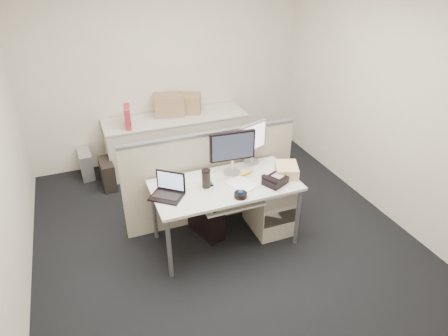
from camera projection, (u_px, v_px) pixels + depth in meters
name	position (u px, v px, depth m)	size (l,w,h in m)	color
floor	(225.00, 240.00, 4.45)	(4.00, 4.50, 0.01)	black
wall_back	(167.00, 68.00, 5.61)	(4.00, 0.02, 2.70)	silver
wall_front	(393.00, 300.00, 1.96)	(4.00, 0.02, 2.70)	silver
wall_right	(393.00, 102.00, 4.43)	(0.02, 4.50, 2.70)	silver
desk	(225.00, 189.00, 4.13)	(1.50, 0.75, 0.73)	silver
keyboard_tray	(232.00, 202.00, 4.00)	(0.62, 0.32, 0.02)	silver
drawer_pedestal	(269.00, 203.00, 4.51)	(0.40, 0.55, 0.65)	#BCB4A2
cubicle_partition	(211.00, 178.00, 4.54)	(2.00, 0.06, 1.10)	#C3B59A
back_counter	(177.00, 141.00, 5.84)	(2.00, 0.60, 0.72)	#BCB4A2
monitor_main	(232.00, 153.00, 4.17)	(0.49, 0.19, 0.49)	black
monitor_small	(252.00, 144.00, 4.38)	(0.39, 0.19, 0.47)	#B7B7BC
laptop	(166.00, 187.00, 3.82)	(0.30, 0.23, 0.23)	black
trackball	(241.00, 195.00, 3.87)	(0.13, 0.13, 0.05)	black
desk_phone	(275.00, 181.00, 4.08)	(0.23, 0.19, 0.07)	black
paper_stack	(242.00, 185.00, 4.07)	(0.23, 0.29, 0.01)	white
sticky_pad	(248.00, 189.00, 4.00)	(0.08, 0.08, 0.01)	yellow
travel_mug	(206.00, 179.00, 4.00)	(0.09, 0.09, 0.18)	black
banana	(246.00, 173.00, 4.25)	(0.20, 0.05, 0.04)	#FFF94F
cellphone	(210.00, 184.00, 4.08)	(0.05, 0.10, 0.01)	black
manila_folders	(287.00, 170.00, 4.24)	(0.23, 0.29, 0.11)	#F6C490
keyboard	(226.00, 199.00, 4.01)	(0.47, 0.17, 0.03)	black
pc_tower_desk	(206.00, 217.00, 4.46)	(0.19, 0.48, 0.44)	black
pc_tower_spare_dark	(108.00, 174.00, 5.35)	(0.16, 0.41, 0.38)	black
pc_tower_spare_silver	(86.00, 164.00, 5.59)	(0.16, 0.40, 0.38)	#B7B7BC
cardboard_box_left	(169.00, 106.00, 5.67)	(0.41, 0.31, 0.31)	#A17A55
cardboard_box_right	(187.00, 104.00, 5.76)	(0.39, 0.30, 0.28)	#A17A55
red_binder	(128.00, 117.00, 5.30)	(0.07, 0.32, 0.30)	#AA2A34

